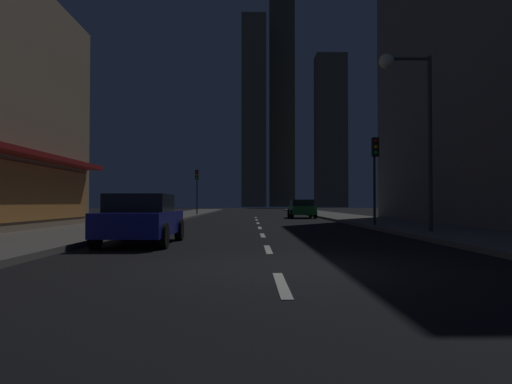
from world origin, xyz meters
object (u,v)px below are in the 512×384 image
at_px(fire_hydrant_far_left, 162,215).
at_px(traffic_light_near_right, 375,161).
at_px(street_lamp_right, 408,99).
at_px(car_parked_near, 141,219).
at_px(traffic_light_far_left, 197,182).
at_px(car_parked_far, 302,209).

relative_size(fire_hydrant_far_left, traffic_light_near_right, 0.16).
bearing_deg(street_lamp_right, traffic_light_near_right, 88.65).
height_order(car_parked_near, traffic_light_far_left, traffic_light_far_left).
distance_m(traffic_light_near_right, traffic_light_far_left, 25.01).
bearing_deg(fire_hydrant_far_left, car_parked_far, 39.62).
bearing_deg(car_parked_near, street_lamp_right, 22.31).
height_order(fire_hydrant_far_left, street_lamp_right, street_lamp_right).
bearing_deg(traffic_light_far_left, car_parked_far, -40.37).
relative_size(car_parked_far, traffic_light_near_right, 1.01).
bearing_deg(fire_hydrant_far_left, street_lamp_right, -46.64).
xyz_separation_m(car_parked_near, traffic_light_near_right, (9.10, 8.77, 2.45)).
xyz_separation_m(car_parked_near, fire_hydrant_far_left, (-2.30, 15.63, -0.29)).
bearing_deg(car_parked_near, traffic_light_near_right, 43.93).
relative_size(car_parked_near, street_lamp_right, 0.64).
bearing_deg(traffic_light_near_right, traffic_light_far_left, 116.09).
bearing_deg(car_parked_far, street_lamp_right, -84.87).
bearing_deg(traffic_light_far_left, street_lamp_right, -68.45).
bearing_deg(traffic_light_far_left, car_parked_near, -86.52).
relative_size(traffic_light_far_left, street_lamp_right, 0.64).
bearing_deg(car_parked_near, traffic_light_far_left, 93.48).
bearing_deg(traffic_light_near_right, car_parked_near, -136.07).
xyz_separation_m(traffic_light_far_left, street_lamp_right, (10.88, -27.55, 1.87)).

